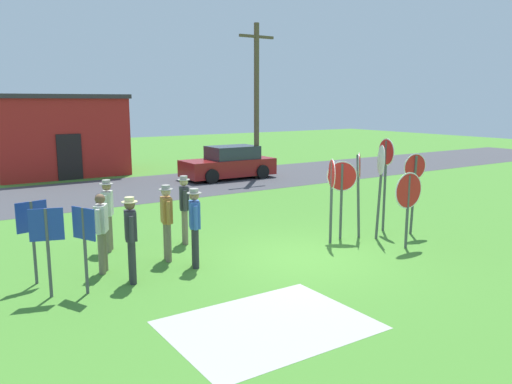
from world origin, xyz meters
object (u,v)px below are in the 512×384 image
(person_near_signs, at_px, (195,223))
(person_in_teal, at_px, (184,205))
(parked_car_on_street, at_px, (229,164))
(info_panel_middle, at_px, (47,237))
(person_in_blue, at_px, (107,210))
(stop_sign_low_front, at_px, (342,186))
(person_on_left, at_px, (167,218))
(stop_sign_leaning_left, at_px, (332,186))
(info_panel_rightmost, at_px, (84,235))
(info_panel_leftmost, at_px, (33,227))
(utility_pole, at_px, (257,98))
(stop_sign_leaning_right, at_px, (359,181))
(person_with_sunhat, at_px, (102,229))
(stop_sign_far_back, at_px, (385,168))
(person_in_dark_shirt, at_px, (131,235))
(stop_sign_rear_left, at_px, (408,197))
(stop_sign_nearest, at_px, (414,180))
(stop_sign_rear_right, at_px, (381,175))

(person_near_signs, xyz_separation_m, person_in_teal, (0.63, 1.83, 0.00))
(parked_car_on_street, bearing_deg, info_panel_middle, -133.26)
(person_in_blue, bearing_deg, stop_sign_low_front, -22.62)
(person_on_left, bearing_deg, stop_sign_leaning_left, -13.29)
(person_near_signs, distance_m, info_panel_rightmost, 2.44)
(parked_car_on_street, xyz_separation_m, stop_sign_leaning_left, (-3.44, -10.94, 0.78))
(parked_car_on_street, height_order, person_on_left, person_on_left)
(person_on_left, xyz_separation_m, info_panel_leftmost, (-2.80, 0.04, 0.16))
(utility_pole, bearing_deg, person_near_signs, -129.33)
(stop_sign_leaning_right, distance_m, person_with_sunhat, 6.59)
(info_panel_leftmost, bearing_deg, utility_pole, 39.30)
(stop_sign_far_back, bearing_deg, person_in_blue, 161.84)
(utility_pole, relative_size, person_in_blue, 4.05)
(info_panel_leftmost, bearing_deg, person_in_teal, 15.26)
(stop_sign_leaning_left, bearing_deg, person_in_dark_shirt, 179.88)
(parked_car_on_street, relative_size, person_in_dark_shirt, 2.49)
(info_panel_leftmost, distance_m, info_panel_rightmost, 1.30)
(person_near_signs, bearing_deg, utility_pole, 50.67)
(person_in_blue, bearing_deg, person_near_signs, -61.77)
(stop_sign_leaning_right, xyz_separation_m, person_in_teal, (-4.08, 1.99, -0.54))
(info_panel_rightmost, bearing_deg, stop_sign_leaning_right, 1.00)
(person_with_sunhat, xyz_separation_m, person_in_blue, (0.58, 1.51, 0.06))
(stop_sign_rear_left, xyz_separation_m, person_with_sunhat, (-6.78, 2.31, -0.33))
(stop_sign_nearest, height_order, person_in_teal, stop_sign_nearest)
(stop_sign_nearest, distance_m, person_on_left, 6.68)
(stop_sign_rear_right, xyz_separation_m, person_on_left, (-5.38, 1.34, -0.71))
(utility_pole, bearing_deg, info_panel_rightmost, -135.78)
(person_near_signs, height_order, info_panel_middle, person_near_signs)
(stop_sign_leaning_left, bearing_deg, person_in_teal, 147.04)
(stop_sign_far_back, distance_m, stop_sign_rear_left, 1.79)
(stop_sign_nearest, xyz_separation_m, stop_sign_rear_right, (-1.10, 0.18, 0.19))
(person_near_signs, xyz_separation_m, info_panel_rightmost, (-2.42, -0.29, 0.16))
(stop_sign_nearest, relative_size, info_panel_rightmost, 1.34)
(stop_sign_nearest, relative_size, person_in_blue, 1.27)
(person_in_dark_shirt, xyz_separation_m, info_panel_leftmost, (-1.62, 0.98, 0.16))
(stop_sign_rear_left, distance_m, person_in_blue, 7.29)
(person_in_blue, xyz_separation_m, info_panel_rightmost, (-1.21, -2.54, 0.13))
(stop_sign_leaning_left, bearing_deg, info_panel_rightmost, -179.09)
(person_in_teal, bearing_deg, person_on_left, -131.69)
(stop_sign_low_front, relative_size, stop_sign_rear_left, 1.09)
(stop_sign_far_back, height_order, person_on_left, stop_sign_far_back)
(stop_sign_rear_right, relative_size, person_in_teal, 1.42)
(stop_sign_leaning_left, bearing_deg, stop_sign_far_back, 3.84)
(stop_sign_low_front, height_order, person_in_dark_shirt, stop_sign_low_front)
(stop_sign_far_back, height_order, person_in_dark_shirt, stop_sign_far_back)
(person_in_dark_shirt, bearing_deg, person_near_signs, 6.83)
(person_on_left, distance_m, info_panel_middle, 2.85)
(person_near_signs, height_order, person_in_dark_shirt, same)
(person_near_signs, bearing_deg, stop_sign_leaning_left, -2.91)
(person_on_left, bearing_deg, stop_sign_rear_left, -23.75)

